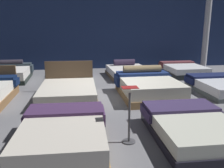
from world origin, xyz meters
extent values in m
cube|color=slate|center=(0.00, 0.00, -0.01)|extent=(18.00, 18.00, 0.02)
cube|color=navy|center=(0.00, 4.85, 1.75)|extent=(18.00, 0.06, 3.50)
cube|color=olive|center=(-1.16, -2.95, 0.06)|extent=(1.53, 2.03, 0.13)
cube|color=silver|center=(-1.16, -2.95, 0.29)|extent=(1.46, 1.97, 0.33)
cube|color=#462C54|center=(-1.14, -2.31, 0.49)|extent=(1.46, 0.69, 0.06)
cube|color=#462C54|center=(-1.87, -2.29, 0.34)|extent=(0.08, 0.65, 0.24)
cube|color=#462C54|center=(-0.41, -2.34, 0.34)|extent=(0.08, 0.65, 0.24)
cube|color=black|center=(1.23, -2.87, 0.07)|extent=(1.52, 2.08, 0.14)
cube|color=silver|center=(1.23, -2.87, 0.26)|extent=(1.46, 2.01, 0.24)
cube|color=#3C2F57|center=(1.24, -2.24, 0.41)|extent=(1.48, 0.76, 0.06)
cube|color=#3C2F57|center=(0.50, -2.23, 0.28)|extent=(0.07, 0.73, 0.19)
cube|color=#3C2F57|center=(1.98, -2.26, 0.28)|extent=(0.07, 0.73, 0.19)
cube|color=#0E1D40|center=(-2.75, 0.67, 0.39)|extent=(0.09, 0.48, 0.20)
cube|color=brown|center=(-1.17, -0.20, 0.10)|extent=(1.63, 2.10, 0.20)
cube|color=silver|center=(-1.17, -0.20, 0.31)|extent=(1.57, 2.04, 0.22)
cube|color=brown|center=(-1.15, 0.84, 0.49)|extent=(1.50, 0.07, 0.97)
cube|color=olive|center=(1.20, -0.19, 0.10)|extent=(1.67, 2.16, 0.19)
cube|color=silver|center=(1.20, -0.19, 0.36)|extent=(1.61, 2.10, 0.33)
cube|color=navy|center=(1.19, 0.55, 0.56)|extent=(1.64, 0.63, 0.08)
cube|color=navy|center=(0.35, 0.54, 0.36)|extent=(0.09, 0.61, 0.32)
cube|color=navy|center=(2.02, 0.56, 0.36)|extent=(0.09, 0.61, 0.32)
cylinder|color=#85714F|center=(1.19, 0.58, 0.70)|extent=(1.23, 0.26, 0.24)
cube|color=#4D5659|center=(3.62, -0.09, 0.06)|extent=(1.56, 2.08, 0.12)
cube|color=silver|center=(3.62, -0.09, 0.25)|extent=(1.50, 2.02, 0.25)
cube|color=#18204B|center=(3.62, 0.60, 0.41)|extent=(1.53, 0.64, 0.07)
cube|color=#18204B|center=(2.84, 0.60, 0.27)|extent=(0.07, 0.63, 0.21)
cube|color=black|center=(-3.57, 2.69, 0.08)|extent=(1.66, 2.01, 0.16)
cube|color=white|center=(-3.57, 2.69, 0.31)|extent=(1.60, 1.95, 0.30)
cube|color=#2B363E|center=(-3.60, 3.42, 0.50)|extent=(1.59, 0.48, 0.09)
cube|color=#2B363E|center=(-2.79, 3.45, 0.31)|extent=(0.10, 0.44, 0.29)
cylinder|color=#302B37|center=(-3.60, 3.35, 0.61)|extent=(0.98, 0.23, 0.20)
cube|color=#53545D|center=(-1.16, 2.70, 0.07)|extent=(1.56, 1.97, 0.15)
cube|color=white|center=(-1.16, 2.70, 0.26)|extent=(1.50, 1.90, 0.22)
cube|color=#161E41|center=(-1.16, 3.33, 0.40)|extent=(1.53, 0.64, 0.06)
cube|color=#161E41|center=(-1.93, 3.34, 0.21)|extent=(0.06, 0.63, 0.31)
cube|color=#161E41|center=(-0.39, 3.33, 0.21)|extent=(0.06, 0.63, 0.31)
cube|color=brown|center=(1.19, 2.63, 0.06)|extent=(1.71, 2.22, 0.13)
cube|color=white|center=(1.19, 2.63, 0.25)|extent=(1.65, 2.15, 0.25)
cylinder|color=#352840|center=(1.15, 3.38, 0.50)|extent=(0.93, 0.31, 0.26)
cube|color=black|center=(3.60, 2.66, 0.10)|extent=(1.54, 1.99, 0.20)
cube|color=white|center=(3.60, 2.66, 0.31)|extent=(1.48, 1.93, 0.22)
cube|color=brown|center=(3.59, 3.39, 0.45)|extent=(1.51, 0.47, 0.06)
cube|color=brown|center=(2.83, 3.38, 0.33)|extent=(0.06, 0.46, 0.19)
cube|color=brown|center=(4.35, 3.40, 0.33)|extent=(0.06, 0.46, 0.19)
cylinder|color=#3F3F44|center=(0.00, -2.89, 0.01)|extent=(0.24, 0.24, 0.02)
cylinder|color=#3F3F44|center=(0.00, -2.89, 0.46)|extent=(0.04, 0.04, 0.93)
cube|color=#B21E1E|center=(0.00, -2.89, 1.03)|extent=(0.28, 0.20, 0.01)
cylinder|color=silver|center=(5.21, 3.95, 1.75)|extent=(0.27, 0.27, 3.50)
camera|label=1|loc=(-0.87, -6.74, 2.06)|focal=37.97mm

